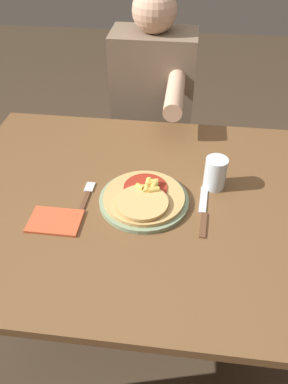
# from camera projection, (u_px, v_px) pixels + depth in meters

# --- Properties ---
(ground_plane) EXTENTS (8.00, 8.00, 0.00)m
(ground_plane) POSITION_uv_depth(u_px,v_px,m) (141.00, 327.00, 1.67)
(ground_plane) COLOR #423323
(dining_table) EXTENTS (1.22, 0.94, 0.77)m
(dining_table) POSITION_uv_depth(u_px,v_px,m) (140.00, 223.00, 1.23)
(dining_table) COLOR brown
(dining_table) RESTS_ON ground_plane
(plate) EXTENTS (0.27, 0.27, 0.01)m
(plate) POSITION_uv_depth(u_px,v_px,m) (144.00, 200.00, 1.15)
(plate) COLOR gray
(plate) RESTS_ON dining_table
(pizza) EXTENTS (0.25, 0.25, 0.04)m
(pizza) POSITION_uv_depth(u_px,v_px,m) (144.00, 197.00, 1.13)
(pizza) COLOR tan
(pizza) RESTS_ON plate
(fork) EXTENTS (0.03, 0.18, 0.00)m
(fork) POSITION_uv_depth(u_px,v_px,m) (86.00, 198.00, 1.16)
(fork) COLOR brown
(fork) RESTS_ON dining_table
(knife) EXTENTS (0.03, 0.22, 0.00)m
(knife) POSITION_uv_depth(u_px,v_px,m) (203.00, 212.00, 1.11)
(knife) COLOR brown
(knife) RESTS_ON dining_table
(drinking_glass) EXTENTS (0.07, 0.07, 0.11)m
(drinking_glass) POSITION_uv_depth(u_px,v_px,m) (215.00, 173.00, 1.17)
(drinking_glass) COLOR silver
(drinking_glass) RESTS_ON dining_table
(napkin) EXTENTS (0.15, 0.11, 0.01)m
(napkin) POSITION_uv_depth(u_px,v_px,m) (55.00, 221.00, 1.08)
(napkin) COLOR #C6512D
(napkin) RESTS_ON dining_table
(person_diner) EXTENTS (0.36, 0.52, 1.21)m
(person_diner) POSITION_uv_depth(u_px,v_px,m) (153.00, 107.00, 1.75)
(person_diner) COLOR #2D2D38
(person_diner) RESTS_ON ground_plane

